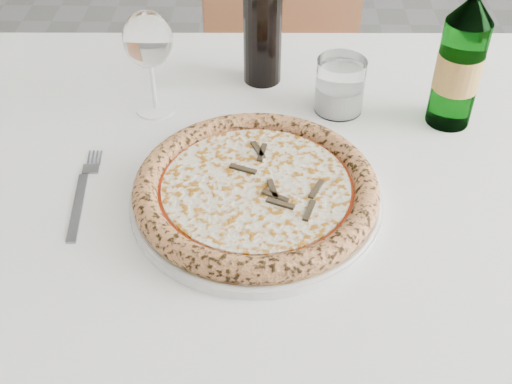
% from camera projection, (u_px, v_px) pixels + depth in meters
% --- Properties ---
extents(dining_table, '(1.41, 0.85, 0.76)m').
position_uv_depth(dining_table, '(257.00, 203.00, 1.05)').
color(dining_table, brown).
rests_on(dining_table, floor).
extents(chair_far, '(0.52, 0.52, 0.93)m').
position_uv_depth(chair_far, '(290.00, 43.00, 1.73)').
color(chair_far, brown).
rests_on(chair_far, floor).
extents(plate, '(0.35, 0.35, 0.02)m').
position_uv_depth(plate, '(256.00, 198.00, 0.90)').
color(plate, silver).
rests_on(plate, dining_table).
extents(pizza, '(0.34, 0.34, 0.04)m').
position_uv_depth(pizza, '(256.00, 189.00, 0.89)').
color(pizza, '#E3BC4F').
rests_on(pizza, plate).
extents(fork, '(0.03, 0.20, 0.00)m').
position_uv_depth(fork, '(82.00, 194.00, 0.92)').
color(fork, gray).
rests_on(fork, dining_table).
extents(wine_glass, '(0.08, 0.08, 0.18)m').
position_uv_depth(wine_glass, '(148.00, 42.00, 1.00)').
color(wine_glass, white).
rests_on(wine_glass, dining_table).
extents(tumbler, '(0.08, 0.08, 0.09)m').
position_uv_depth(tumbler, '(340.00, 89.00, 1.06)').
color(tumbler, white).
rests_on(tumbler, dining_table).
extents(beer_bottle, '(0.07, 0.07, 0.28)m').
position_uv_depth(beer_bottle, '(460.00, 61.00, 0.99)').
color(beer_bottle, '#2C8732').
rests_on(beer_bottle, dining_table).
extents(wine_bottle, '(0.07, 0.07, 0.27)m').
position_uv_depth(wine_bottle, '(263.00, 19.00, 1.08)').
color(wine_bottle, black).
rests_on(wine_bottle, dining_table).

